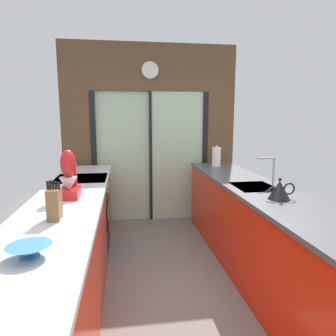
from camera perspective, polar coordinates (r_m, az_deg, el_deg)
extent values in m
cube|color=slate|center=(3.36, -0.22, -19.45)|extent=(5.04, 7.60, 0.02)
cube|color=brown|center=(4.78, -3.43, 18.32)|extent=(2.64, 0.08, 0.70)
cube|color=#B2D1AD|center=(4.77, -8.33, 1.98)|extent=(0.80, 0.02, 2.00)
cube|color=#B2D1AD|center=(4.80, 1.75, 2.13)|extent=(0.80, 0.02, 2.00)
cube|color=black|center=(4.77, -13.62, 1.82)|extent=(0.08, 0.10, 2.00)
cube|color=black|center=(4.92, 6.77, 2.24)|extent=(0.08, 0.10, 2.00)
cube|color=black|center=(4.77, -3.27, 2.06)|extent=(0.04, 0.10, 2.00)
cube|color=brown|center=(4.80, -16.60, 1.74)|extent=(0.42, 0.08, 2.00)
cube|color=brown|center=(4.99, 9.55, 2.28)|extent=(0.42, 0.08, 2.00)
cylinder|color=white|center=(4.72, -3.36, 17.83)|extent=(0.23, 0.03, 0.23)
torus|color=beige|center=(4.72, -3.36, 17.83)|extent=(0.25, 0.02, 0.25)
cube|color=red|center=(2.36, -20.73, -21.02)|extent=(0.58, 2.55, 0.88)
cube|color=red|center=(4.37, -14.61, -6.40)|extent=(0.58, 0.65, 0.88)
cube|color=#BCBCC1|center=(2.75, -18.54, -6.05)|extent=(0.62, 3.80, 0.04)
cube|color=red|center=(3.15, 17.66, -12.85)|extent=(0.58, 3.80, 0.88)
cube|color=#4C4C51|center=(3.01, 18.10, -4.70)|extent=(0.62, 3.80, 0.04)
cube|color=#B7BABC|center=(3.22, 15.81, -3.76)|extent=(0.40, 0.48, 0.05)
cylinder|color=#B7BABC|center=(3.27, 19.15, -0.61)|extent=(0.02, 0.02, 0.30)
cylinder|color=#B7BABC|center=(3.21, 17.85, 1.78)|extent=(0.18, 0.02, 0.02)
cube|color=black|center=(3.78, -15.64, -8.97)|extent=(0.58, 0.60, 0.88)
cube|color=black|center=(3.74, -11.13, -8.34)|extent=(0.01, 0.48, 0.28)
cube|color=black|center=(3.66, -15.96, -2.04)|extent=(0.58, 0.60, 0.03)
cylinder|color=#B7BABC|center=(3.48, -11.36, -4.22)|extent=(0.02, 0.04, 0.04)
cylinder|color=#B7BABC|center=(3.66, -11.21, -3.56)|extent=(0.02, 0.04, 0.04)
cylinder|color=#B7BABC|center=(3.83, -11.08, -2.96)|extent=(0.02, 0.04, 0.04)
cylinder|color=teal|center=(1.73, -24.42, -14.86)|extent=(0.10, 0.10, 0.01)
cone|color=teal|center=(1.72, -24.50, -13.87)|extent=(0.22, 0.22, 0.06)
cube|color=brown|center=(2.23, -20.48, -6.36)|extent=(0.08, 0.14, 0.21)
cylinder|color=black|center=(2.21, -21.59, -3.10)|extent=(0.02, 0.02, 0.07)
cylinder|color=black|center=(2.20, -21.14, -3.06)|extent=(0.02, 0.02, 0.07)
cylinder|color=black|center=(2.20, -20.68, -3.06)|extent=(0.02, 0.02, 0.07)
cylinder|color=black|center=(2.20, -20.22, -3.15)|extent=(0.02, 0.02, 0.06)
cylinder|color=black|center=(2.19, -19.75, -3.23)|extent=(0.02, 0.02, 0.05)
cube|color=red|center=(2.81, -17.91, -4.43)|extent=(0.17, 0.26, 0.08)
cube|color=red|center=(2.88, -17.73, -1.25)|extent=(0.10, 0.08, 0.20)
ellipsoid|color=red|center=(2.75, -18.22, 0.79)|extent=(0.13, 0.12, 0.24)
cone|color=#B7BABC|center=(2.76, -18.10, -2.97)|extent=(0.15, 0.15, 0.13)
cone|color=black|center=(2.76, 20.10, -3.89)|extent=(0.19, 0.19, 0.16)
sphere|color=black|center=(2.74, 20.21, -1.99)|extent=(0.03, 0.03, 0.03)
cylinder|color=black|center=(2.72, 18.55, -3.82)|extent=(0.08, 0.02, 0.07)
torus|color=black|center=(2.81, 21.72, -3.63)|extent=(0.11, 0.01, 0.11)
cylinder|color=#B7BABC|center=(4.41, 8.99, 0.39)|extent=(0.14, 0.14, 0.01)
cylinder|color=white|center=(4.39, 9.04, 2.17)|extent=(0.12, 0.12, 0.26)
sphere|color=#B7BABC|center=(4.37, 9.09, 4.08)|extent=(0.03, 0.03, 0.03)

